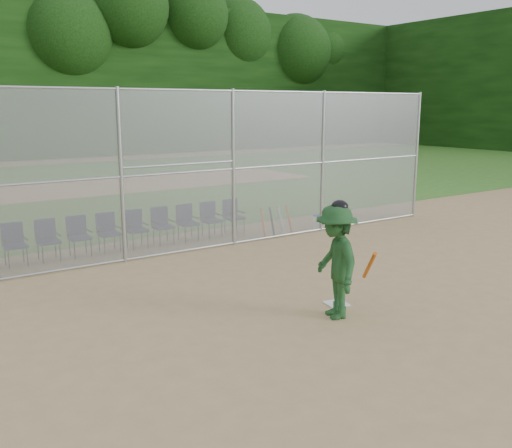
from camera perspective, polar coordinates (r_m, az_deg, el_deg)
ground at (r=10.60m, az=7.72°, el=-8.13°), size 100.00×100.00×0.00m
grass_strip at (r=26.48m, az=-19.29°, el=3.34°), size 100.00×100.00×0.00m
dirt_patch_far at (r=26.48m, az=-19.29°, el=3.34°), size 24.00×24.00×0.00m
backstop_fence at (r=14.15m, az=-5.74°, el=5.55°), size 16.09×0.09×4.00m
treeline at (r=28.24m, az=-21.17°, el=14.89°), size 81.00×60.00×11.00m
home_plate at (r=10.71m, az=8.05°, el=-7.87°), size 0.45×0.45×0.02m
batter_at_plate at (r=9.79m, az=7.98°, el=-3.71°), size 1.15×1.44×2.05m
water_cooler at (r=17.06m, az=6.23°, el=0.30°), size 0.33×0.33×0.42m
spare_bats at (r=15.91m, az=2.05°, el=0.25°), size 0.96×0.36×0.84m
chair_1 at (r=14.07m, az=-22.94°, el=-1.93°), size 0.54×0.52×0.96m
chair_2 at (r=14.23m, az=-20.05°, el=-1.57°), size 0.54×0.52×0.96m
chair_3 at (r=14.41m, az=-17.22°, el=-1.22°), size 0.54×0.52×0.96m
chair_4 at (r=14.64m, az=-14.48°, el=-0.87°), size 0.54×0.52×0.96m
chair_5 at (r=14.89m, az=-11.82°, el=-0.53°), size 0.54×0.52×0.96m
chair_6 at (r=15.18m, az=-9.26°, el=-0.20°), size 0.54×0.52×0.96m
chair_7 at (r=15.50m, az=-6.80°, el=0.12°), size 0.54×0.52×0.96m
chair_8 at (r=15.84m, az=-4.44°, el=0.42°), size 0.54×0.52×0.96m
chair_9 at (r=16.21m, az=-2.18°, el=0.71°), size 0.54×0.52×0.96m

